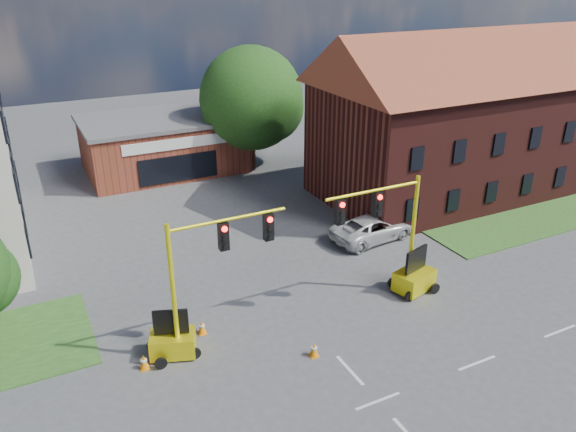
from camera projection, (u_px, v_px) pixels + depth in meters
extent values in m
plane|color=#454548|center=(378.00, 401.00, 21.39)|extent=(120.00, 120.00, 0.00)
cube|color=#26521E|center=(528.00, 223.00, 36.09)|extent=(14.00, 4.00, 0.08)
cube|color=brown|center=(163.00, 145.00, 45.05)|extent=(12.00, 8.00, 4.00)
cube|color=#535355|center=(161.00, 119.00, 44.18)|extent=(12.40, 8.40, 0.30)
cube|color=silver|center=(177.00, 144.00, 41.26)|extent=(8.00, 0.10, 0.80)
cube|color=black|center=(179.00, 168.00, 42.03)|extent=(6.00, 0.10, 2.00)
cube|color=#441714|center=(460.00, 136.00, 40.18)|extent=(20.00, 10.00, 8.00)
cylinder|color=#382214|center=(253.00, 144.00, 45.25)|extent=(0.44, 0.44, 4.06)
sphere|color=#194013|center=(251.00, 98.00, 43.75)|extent=(8.10, 8.10, 8.10)
sphere|color=#194013|center=(269.00, 107.00, 45.03)|extent=(5.67, 5.67, 5.67)
cube|color=gray|center=(179.00, 354.00, 23.77)|extent=(0.60, 0.60, 0.30)
cylinder|color=#FFF015|center=(173.00, 294.00, 22.56)|extent=(0.20, 0.20, 6.20)
cylinder|color=#FFF015|center=(229.00, 219.00, 22.44)|extent=(5.00, 0.14, 0.14)
cube|color=black|center=(223.00, 236.00, 22.63)|extent=(0.40, 0.32, 1.20)
cube|color=black|center=(268.00, 227.00, 23.45)|extent=(0.40, 0.32, 1.20)
sphere|color=#FF0C07|center=(225.00, 229.00, 22.32)|extent=(0.24, 0.24, 0.24)
cube|color=gray|center=(407.00, 287.00, 28.68)|extent=(0.60, 0.60, 0.30)
cylinder|color=#FFF015|center=(412.00, 235.00, 27.48)|extent=(0.20, 0.20, 6.20)
cylinder|color=#FFF015|center=(374.00, 191.00, 25.31)|extent=(5.00, 0.14, 0.14)
cube|color=black|center=(377.00, 204.00, 25.70)|extent=(0.40, 0.32, 1.20)
cube|color=black|center=(340.00, 212.00, 24.88)|extent=(0.40, 0.32, 1.20)
sphere|color=#FF0C07|center=(380.00, 197.00, 25.39)|extent=(0.24, 0.24, 0.24)
cube|color=#FFF015|center=(173.00, 343.00, 23.73)|extent=(2.18, 1.81, 0.94)
cube|color=black|center=(171.00, 322.00, 23.28)|extent=(1.41, 0.61, 1.14)
cube|color=#FFF015|center=(414.00, 280.00, 28.45)|extent=(2.29, 1.83, 1.00)
cube|color=black|center=(416.00, 260.00, 27.97)|extent=(1.53, 0.55, 1.22)
cube|color=orange|center=(145.00, 368.00, 23.10)|extent=(0.38, 0.38, 0.04)
cone|color=orange|center=(144.00, 362.00, 22.97)|extent=(0.40, 0.40, 0.70)
cylinder|color=silver|center=(144.00, 360.00, 22.94)|extent=(0.27, 0.27, 0.09)
cube|color=orange|center=(202.00, 333.00, 25.32)|extent=(0.38, 0.38, 0.04)
cone|color=orange|center=(202.00, 327.00, 25.19)|extent=(0.40, 0.40, 0.70)
cylinder|color=silver|center=(202.00, 326.00, 25.16)|extent=(0.27, 0.27, 0.09)
cube|color=orange|center=(314.00, 356.00, 23.86)|extent=(0.38, 0.38, 0.04)
cone|color=orange|center=(314.00, 349.00, 23.72)|extent=(0.40, 0.40, 0.70)
cylinder|color=silver|center=(314.00, 348.00, 23.70)|extent=(0.27, 0.27, 0.09)
cube|color=orange|center=(422.00, 270.00, 30.61)|extent=(0.38, 0.38, 0.04)
cone|color=orange|center=(422.00, 264.00, 30.47)|extent=(0.40, 0.40, 0.70)
cylinder|color=silver|center=(423.00, 263.00, 30.45)|extent=(0.27, 0.27, 0.09)
imported|color=silver|center=(372.00, 228.00, 33.77)|extent=(5.55, 3.04, 1.47)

